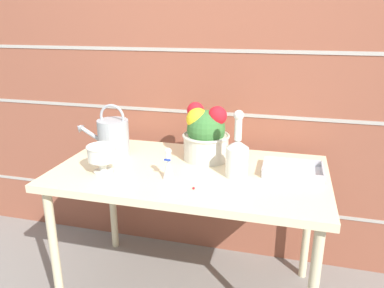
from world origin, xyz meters
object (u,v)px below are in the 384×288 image
(figurine_vase, at_px, (168,166))
(wire_tray, at_px, (292,171))
(watering_can, at_px, (113,136))
(crystal_pedestal_bowl, at_px, (102,154))
(flower_planter, at_px, (205,134))
(glass_decanter, at_px, (237,155))

(figurine_vase, bearing_deg, wire_tray, 21.43)
(watering_can, xyz_separation_m, wire_tray, (0.95, -0.02, -0.09))
(crystal_pedestal_bowl, distance_m, flower_planter, 0.54)
(watering_can, xyz_separation_m, crystal_pedestal_bowl, (0.07, -0.25, -0.01))
(crystal_pedestal_bowl, bearing_deg, wire_tray, 14.56)
(glass_decanter, distance_m, wire_tray, 0.29)
(wire_tray, bearing_deg, crystal_pedestal_bowl, -165.44)
(watering_can, xyz_separation_m, glass_decanter, (0.70, -0.13, 0.00))
(flower_planter, height_order, glass_decanter, glass_decanter)
(glass_decanter, xyz_separation_m, wire_tray, (0.26, 0.11, -0.10))
(glass_decanter, xyz_separation_m, figurine_vase, (-0.30, -0.11, -0.05))
(watering_can, relative_size, flower_planter, 1.05)
(glass_decanter, distance_m, figurine_vase, 0.32)
(wire_tray, bearing_deg, glass_decanter, -156.76)
(watering_can, height_order, flower_planter, flower_planter)
(figurine_vase, distance_m, wire_tray, 0.60)
(flower_planter, xyz_separation_m, glass_decanter, (0.19, -0.19, -0.03))
(crystal_pedestal_bowl, distance_m, glass_decanter, 0.64)
(crystal_pedestal_bowl, relative_size, wire_tray, 0.52)
(glass_decanter, relative_size, figurine_vase, 2.12)
(watering_can, relative_size, crystal_pedestal_bowl, 2.12)
(flower_planter, relative_size, wire_tray, 1.05)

